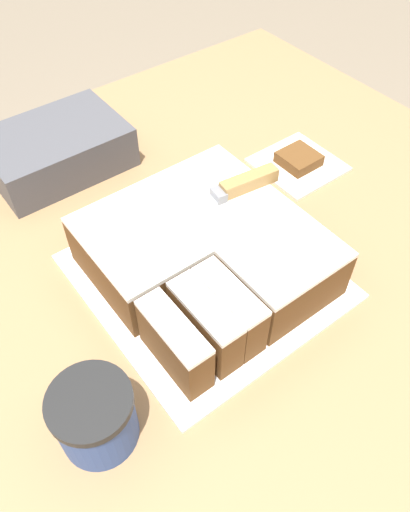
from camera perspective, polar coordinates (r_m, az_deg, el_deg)
ground_plane at (r=1.60m, az=-3.00°, el=-24.48°), size 8.00×8.00×0.00m
countertop at (r=1.16m, az=-3.96°, el=-17.79°), size 1.40×1.10×0.94m
cake_board at (r=0.76m, az=-0.00°, el=-2.31°), size 0.34×0.35×0.01m
cake at (r=0.73m, az=0.04°, el=0.26°), size 0.29×0.30×0.09m
knife at (r=0.75m, az=3.12°, el=7.64°), size 0.26×0.06×0.02m
coffee_cup at (r=0.61m, az=-12.45°, el=-17.53°), size 0.10×0.10×0.09m
paper_napkin at (r=0.97m, az=10.55°, el=10.23°), size 0.14×0.14×0.01m
brownie at (r=0.96m, az=10.67°, el=10.86°), size 0.07×0.07×0.02m
storage_box at (r=0.97m, az=-16.58°, el=11.61°), size 0.24×0.17×0.08m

